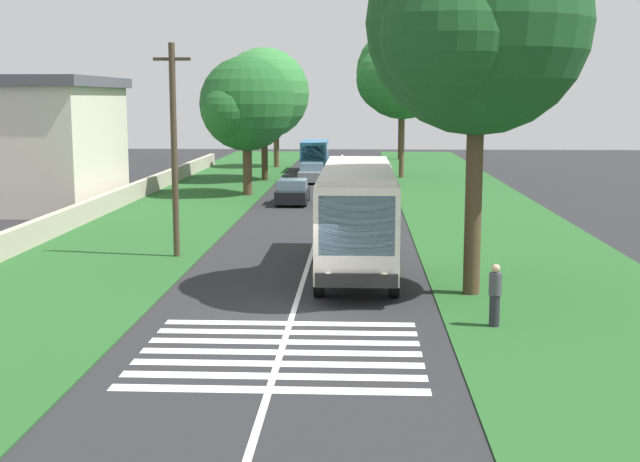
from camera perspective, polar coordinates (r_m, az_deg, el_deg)
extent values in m
plane|color=#262628|center=(24.12, -1.90, -5.79)|extent=(160.00, 160.00, 0.00)
cube|color=#235623|center=(40.03, -11.96, -0.09)|extent=(120.00, 8.00, 0.04)
cube|color=#235623|center=(39.26, 11.89, -0.26)|extent=(120.00, 8.00, 0.04)
cube|color=silver|center=(38.79, -0.16, -0.20)|extent=(110.00, 0.16, 0.01)
cube|color=silver|center=(30.13, 2.48, 1.21)|extent=(11.00, 2.50, 2.90)
cube|color=slate|center=(30.36, 2.49, 2.26)|extent=(9.68, 2.54, 0.85)
cube|color=slate|center=(24.67, 2.45, 0.34)|extent=(0.08, 2.20, 1.74)
cube|color=#B29E19|center=(30.27, 2.47, -0.66)|extent=(10.78, 2.53, 0.36)
cube|color=silver|center=(29.96, 2.50, 4.13)|extent=(10.56, 2.30, 0.18)
cube|color=black|center=(24.83, 2.42, -3.30)|extent=(0.16, 2.40, 0.40)
sphere|color=#F2EDCC|center=(24.88, 0.57, -2.96)|extent=(0.24, 0.24, 0.24)
sphere|color=#F2EDCC|center=(24.88, 4.28, -2.99)|extent=(0.24, 0.24, 0.24)
cylinder|color=black|center=(26.57, -0.05, -3.20)|extent=(1.10, 0.32, 1.10)
cylinder|color=black|center=(33.84, 0.54, -0.59)|extent=(1.10, 0.32, 1.10)
cylinder|color=black|center=(26.57, 4.92, -3.23)|extent=(1.10, 0.32, 1.10)
cylinder|color=black|center=(33.83, 4.43, -0.62)|extent=(1.10, 0.32, 1.10)
cube|color=silver|center=(18.42, -3.40, -10.45)|extent=(0.45, 6.80, 0.01)
cube|color=silver|center=(19.27, -3.11, -9.57)|extent=(0.45, 6.80, 0.01)
cube|color=silver|center=(20.12, -2.85, -8.77)|extent=(0.45, 6.80, 0.01)
cube|color=silver|center=(20.98, -2.62, -8.03)|extent=(0.45, 6.80, 0.01)
cube|color=silver|center=(21.84, -2.40, -7.35)|extent=(0.45, 6.80, 0.01)
cube|color=silver|center=(22.70, -2.20, -6.71)|extent=(0.45, 6.80, 0.01)
cube|color=silver|center=(23.57, -2.02, -6.13)|extent=(0.45, 6.80, 0.01)
cube|color=black|center=(49.94, -1.82, 2.42)|extent=(4.30, 1.75, 0.70)
cube|color=slate|center=(49.77, -1.83, 3.12)|extent=(2.00, 1.61, 0.55)
cylinder|color=black|center=(48.69, -2.85, 2.00)|extent=(0.64, 0.22, 0.64)
cylinder|color=black|center=(51.36, -2.57, 2.36)|extent=(0.64, 0.22, 0.64)
cylinder|color=black|center=(48.57, -1.02, 1.99)|extent=(0.64, 0.22, 0.64)
cylinder|color=black|center=(51.25, -0.83, 2.35)|extent=(0.64, 0.22, 0.64)
cube|color=silver|center=(54.85, 2.71, 2.98)|extent=(4.30, 1.75, 0.70)
cube|color=slate|center=(54.69, 2.71, 3.63)|extent=(2.00, 1.61, 0.55)
cylinder|color=black|center=(53.54, 1.87, 2.63)|extent=(0.64, 0.22, 0.64)
cylinder|color=black|center=(56.22, 1.91, 2.92)|extent=(0.64, 0.22, 0.64)
cylinder|color=black|center=(53.54, 3.54, 2.61)|extent=(0.64, 0.22, 0.64)
cylinder|color=black|center=(56.22, 3.50, 2.91)|extent=(0.64, 0.22, 0.64)
cube|color=gray|center=(62.65, -0.55, 3.72)|extent=(4.30, 1.75, 0.70)
cube|color=slate|center=(62.50, -0.56, 4.28)|extent=(2.00, 1.61, 0.55)
cylinder|color=black|center=(61.38, -1.35, 3.42)|extent=(0.64, 0.22, 0.64)
cylinder|color=black|center=(64.06, -1.18, 3.64)|extent=(0.64, 0.22, 0.64)
cylinder|color=black|center=(61.29, 0.10, 3.41)|extent=(0.64, 0.22, 0.64)
cylinder|color=black|center=(63.98, 0.21, 3.64)|extent=(0.64, 0.22, 0.64)
cube|color=teal|center=(72.31, -0.35, 5.16)|extent=(6.00, 2.10, 2.10)
cube|color=slate|center=(72.49, -0.34, 5.46)|extent=(5.04, 2.13, 0.70)
cube|color=slate|center=(69.34, -0.48, 5.17)|extent=(0.06, 1.76, 1.18)
cylinder|color=black|center=(70.55, -1.20, 4.17)|extent=(0.76, 0.24, 0.76)
cylinder|color=black|center=(74.33, -1.00, 4.40)|extent=(0.76, 0.24, 0.76)
cylinder|color=black|center=(70.45, 0.35, 4.16)|extent=(0.76, 0.24, 0.76)
cylinder|color=black|center=(74.24, 0.46, 4.40)|extent=(0.76, 0.24, 0.76)
cylinder|color=#3D2D1E|center=(63.88, -3.69, 5.41)|extent=(0.47, 0.47, 4.56)
sphere|color=#337A38|center=(63.77, -3.73, 9.09)|extent=(6.62, 6.62, 6.62)
sphere|color=#337A38|center=(65.75, -3.53, 8.65)|extent=(4.46, 4.46, 4.46)
sphere|color=#337A38|center=(62.25, -4.81, 8.63)|extent=(4.53, 4.53, 4.53)
cylinder|color=brown|center=(76.29, -2.90, 5.79)|extent=(0.49, 0.49, 4.08)
sphere|color=#1E5623|center=(76.19, -2.92, 8.26)|extent=(4.56, 4.56, 4.56)
sphere|color=#1E5623|center=(77.55, -2.82, 8.02)|extent=(3.31, 3.31, 3.31)
sphere|color=#1E5623|center=(75.13, -3.53, 7.99)|extent=(3.08, 3.08, 3.08)
cylinder|color=#4C3826|center=(54.18, -4.83, 4.54)|extent=(0.58, 0.58, 4.08)
sphere|color=#1E5623|center=(54.03, -4.88, 8.40)|extent=(5.84, 5.84, 5.84)
sphere|color=#1E5623|center=(55.77, -4.64, 7.96)|extent=(3.33, 3.33, 3.33)
sphere|color=#1E5623|center=(52.71, -6.04, 7.90)|extent=(3.29, 3.29, 3.29)
cylinder|color=brown|center=(66.35, 5.44, 6.14)|extent=(0.40, 0.40, 6.00)
sphere|color=#286B2D|center=(66.31, 5.50, 10.40)|extent=(7.02, 7.02, 7.02)
sphere|color=#286B2D|center=(68.40, 5.41, 9.91)|extent=(5.03, 5.03, 5.03)
sphere|color=#286B2D|center=(64.50, 4.63, 9.99)|extent=(4.91, 4.91, 4.91)
cylinder|color=#4C3826|center=(26.80, 10.14, 2.61)|extent=(0.52, 0.52, 6.41)
sphere|color=#19471E|center=(26.74, 10.44, 13.43)|extent=(6.72, 6.72, 6.72)
sphere|color=#19471E|center=(28.70, 9.86, 12.11)|extent=(4.39, 4.39, 4.39)
sphere|color=#19471E|center=(24.92, 8.59, 12.66)|extent=(3.95, 3.95, 3.95)
cylinder|color=#3D2D1E|center=(86.36, 5.37, 6.74)|extent=(0.50, 0.50, 5.97)
sphere|color=#337A38|center=(86.32, 5.41, 9.72)|extent=(5.51, 5.51, 5.51)
sphere|color=#337A38|center=(87.96, 5.35, 9.44)|extent=(3.35, 3.35, 3.35)
sphere|color=#337A38|center=(84.90, 4.88, 9.47)|extent=(4.02, 4.02, 4.02)
cylinder|color=#473828|center=(33.16, -9.63, 5.22)|extent=(0.24, 0.24, 8.07)
cube|color=#3D3326|center=(33.13, -9.78, 11.16)|extent=(0.12, 1.40, 0.12)
cube|color=#B2A893|center=(45.65, -14.55, 1.56)|extent=(70.00, 0.40, 1.01)
cube|color=beige|center=(50.93, -18.72, 5.25)|extent=(10.23, 8.43, 6.67)
cube|color=#4C4C56|center=(50.86, -18.92, 9.32)|extent=(10.83, 9.03, 0.56)
cylinder|color=#26262D|center=(23.50, 11.48, -5.18)|extent=(0.28, 0.28, 0.85)
cylinder|color=#3F3F47|center=(23.34, 11.53, -3.46)|extent=(0.34, 0.34, 0.60)
sphere|color=tan|center=(23.26, 11.56, -2.44)|extent=(0.24, 0.24, 0.24)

